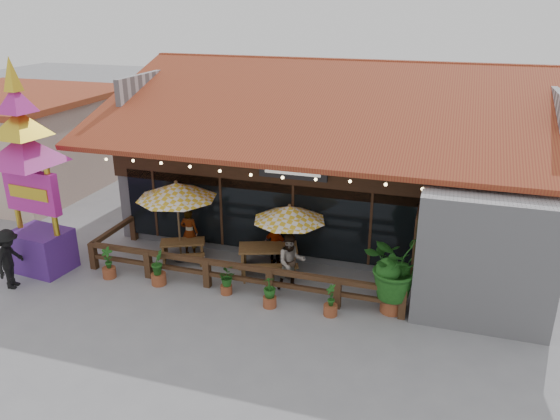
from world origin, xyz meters
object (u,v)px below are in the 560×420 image
(umbrella_right, at_px, (289,214))
(tropical_plant, at_px, (395,266))
(umbrella_left, at_px, (176,191))
(picnic_table_left, at_px, (183,247))
(pedestrian, at_px, (9,259))
(picnic_table_right, at_px, (268,255))
(thai_sign_tower, at_px, (25,155))

(umbrella_right, distance_m, tropical_plant, 3.61)
(umbrella_left, height_order, picnic_table_left, umbrella_left)
(umbrella_right, relative_size, pedestrian, 1.33)
(picnic_table_left, height_order, tropical_plant, tropical_plant)
(picnic_table_left, xyz_separation_m, pedestrian, (-4.07, -3.19, 0.47))
(picnic_table_right, relative_size, tropical_plant, 0.93)
(umbrella_right, height_order, picnic_table_left, umbrella_right)
(tropical_plant, bearing_deg, pedestrian, -169.53)
(picnic_table_right, xyz_separation_m, thai_sign_tower, (-6.97, -1.99, 3.20))
(pedestrian, bearing_deg, umbrella_left, -65.00)
(picnic_table_right, bearing_deg, thai_sign_tower, -164.11)
(picnic_table_left, xyz_separation_m, tropical_plant, (7.02, -1.14, 0.93))
(picnic_table_right, distance_m, thai_sign_tower, 7.93)
(picnic_table_right, relative_size, thai_sign_tower, 0.32)
(umbrella_right, relative_size, tropical_plant, 1.01)
(tropical_plant, relative_size, pedestrian, 1.31)
(picnic_table_left, bearing_deg, umbrella_left, 166.47)
(picnic_table_right, height_order, thai_sign_tower, thai_sign_tower)
(thai_sign_tower, height_order, pedestrian, thai_sign_tower)
(picnic_table_right, bearing_deg, umbrella_left, -179.33)
(pedestrian, bearing_deg, thai_sign_tower, -17.09)
(umbrella_right, distance_m, picnic_table_right, 1.67)
(picnic_table_right, distance_m, pedestrian, 7.76)
(umbrella_left, relative_size, picnic_table_right, 1.32)
(umbrella_left, distance_m, picnic_table_left, 1.97)
(thai_sign_tower, bearing_deg, picnic_table_left, 25.66)
(umbrella_right, distance_m, pedestrian, 8.47)
(picnic_table_right, height_order, pedestrian, pedestrian)
(thai_sign_tower, relative_size, pedestrian, 3.84)
(picnic_table_left, bearing_deg, tropical_plant, -9.20)
(thai_sign_tower, xyz_separation_m, tropical_plant, (11.03, 0.79, -2.40))
(umbrella_right, distance_m, thai_sign_tower, 8.10)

